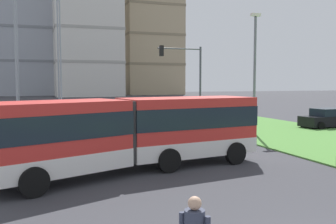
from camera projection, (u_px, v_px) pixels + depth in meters
articulated_bus at (132, 132)px, 15.68m from camera, size 11.99×5.46×3.00m
car_black_sedan at (327, 119)px, 30.62m from camera, size 4.55×2.34×1.58m
car_white_van at (38, 131)px, 23.08m from camera, size 4.51×2.26×1.58m
traffic_light_near_left at (20, 13)px, 2.40m from camera, size 4.16×0.28×5.97m
traffic_light_far_right at (187, 73)px, 29.60m from camera, size 3.61×0.28×6.47m
streetlight_median at (255, 68)px, 26.70m from camera, size 0.70×0.28×8.48m
apartment_tower_westcentre at (31, 16)px, 107.82m from camera, size 19.48×17.48×45.03m
apartment_tower_centre at (86, 0)px, 100.19m from camera, size 17.19×16.70×50.71m
apartment_tower_eastcentre at (151, 9)px, 115.12m from camera, size 17.00×15.38×51.69m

